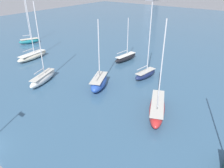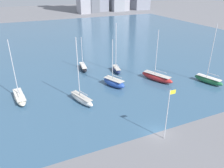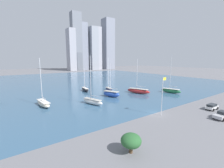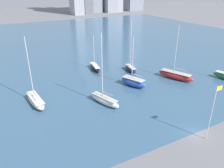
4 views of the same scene
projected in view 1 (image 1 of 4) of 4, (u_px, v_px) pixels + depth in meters
name	position (u px, v px, depth m)	size (l,w,h in m)	color
harbor_water	(184.00, 35.00, 77.02)	(180.00, 140.00, 0.00)	#385B7A
sailboat_blue	(99.00, 82.00, 40.76)	(5.05, 7.48, 12.56)	#284CA8
sailboat_teal	(29.00, 40.00, 67.27)	(4.21, 6.48, 14.50)	#1E757F
sailboat_black	(126.00, 57.00, 53.86)	(2.65, 7.74, 10.27)	black
sailboat_navy	(145.00, 73.00, 44.83)	(2.66, 6.46, 14.80)	#19234C
sailboat_white	(43.00, 78.00, 42.90)	(4.31, 8.33, 15.15)	white
sailboat_red	(157.00, 108.00, 33.11)	(5.95, 10.02, 14.14)	#B72828
sailboat_cream	(32.00, 56.00, 54.84)	(3.34, 9.26, 14.36)	beige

